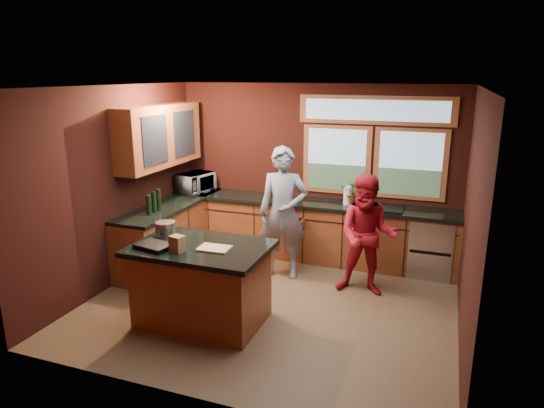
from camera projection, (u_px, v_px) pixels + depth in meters
The scene contains 14 objects.
floor at pixel (271, 303), 6.21m from camera, with size 4.50×4.50×0.00m, color brown.
room_shell at pixel (236, 157), 6.23m from camera, with size 4.52×4.02×2.71m.
back_counter at pixel (321, 231), 7.56m from camera, with size 4.50×0.64×0.93m.
left_counter at pixel (172, 232), 7.50m from camera, with size 0.64×2.30×0.93m.
island at pixel (202, 283), 5.65m from camera, with size 1.55×1.05×0.95m.
person_grey at pixel (283, 213), 6.83m from camera, with size 0.69×0.45×1.88m, color slate.
person_red at pixel (367, 236), 6.30m from camera, with size 0.78×0.61×1.61m, color #A4131D.
microwave at pixel (196, 183), 8.01m from camera, with size 0.59×0.40×0.33m, color #999999.
potted_plant at pixel (352, 192), 7.28m from camera, with size 0.35×0.30×0.38m, color #999999.
paper_towel at pixel (347, 195), 7.27m from camera, with size 0.12×0.12×0.28m, color silver.
cutting_board at pixel (214, 248), 5.41m from camera, with size 0.35×0.25×0.02m, color tan.
stock_pot at pixel (165, 229), 5.82m from camera, with size 0.24×0.24×0.18m, color #B2B2B7.
paper_bag at pixel (177, 244), 5.33m from camera, with size 0.15×0.12×0.18m, color brown.
black_tray at pixel (154, 246), 5.44m from camera, with size 0.40×0.28×0.05m, color black.
Camera 1 is at (1.95, -5.31, 2.85)m, focal length 32.00 mm.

